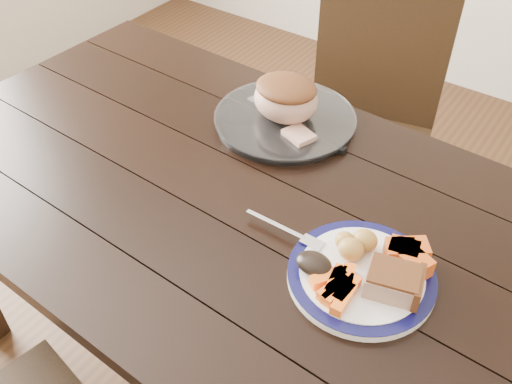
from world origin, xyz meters
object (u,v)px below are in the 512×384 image
Objects in this scene: roast_joint at (286,100)px; carving_knife at (312,135)px; dining_table at (233,220)px; fork at (289,232)px; dinner_plate at (361,276)px; pork_slice at (393,282)px; chair_far at (366,117)px; serving_platter at (285,120)px.

carving_knife is (0.09, -0.01, -0.06)m from roast_joint.
fork is (0.18, -0.05, 0.11)m from dining_table.
dinner_plate is 1.69× the size of roast_joint.
carving_knife is at bearing 137.48° from pork_slice.
dining_table is 0.37m from dinner_plate.
roast_joint is at bearing 139.05° from dinner_plate.
roast_joint is (-0.04, 0.28, 0.16)m from dining_table.
chair_far reaches higher than dinner_plate.
fork is at bearing -15.49° from dining_table.
roast_joint is (-0.23, 0.33, 0.05)m from fork.
dining_table is 0.75m from chair_far.
fork is at bearing -55.60° from serving_platter.
dining_table is 5.09× the size of carving_knife.
pork_slice reaches higher than fork.
dining_table is 0.33m from roast_joint.
fork is at bearing -55.60° from roast_joint.
chair_far reaches higher than serving_platter.
chair_far is 2.92× the size of carving_knife.
pork_slice is 0.23m from fork.
fork reaches higher than dinner_plate.
serving_platter is at bearing 0.00° from roast_joint.
carving_knife is (0.04, 0.27, 0.10)m from dining_table.
dinner_plate is 1.56× the size of fork.
pork_slice is 0.30× the size of carving_knife.
carving_knife is (0.09, -0.01, -0.00)m from serving_platter.
pork_slice is at bearing -4.76° from dinner_plate.
carving_knife is (-0.14, 0.32, -0.01)m from fork.
chair_far reaches higher than fork.
pork_slice is 0.58× the size of roast_joint.
dinner_plate is 0.80× the size of serving_platter.
dinner_plate is 0.52m from serving_platter.
dining_table is 9.15× the size of fork.
dining_table is at bearing 170.99° from pork_slice.
pork_slice is (0.45, -0.35, 0.03)m from serving_platter.
roast_joint is (-0.00, 0.00, 0.06)m from serving_platter.
fork reaches higher than dining_table.
chair_far is 9.86× the size of pork_slice.
fork is 0.35m from carving_knife.
serving_platter is at bearing 98.88° from dining_table.
dinner_plate is at bearing -3.70° from fork.
carving_knife is at bearing 113.01° from fork.
dinner_plate is at bearing -40.95° from roast_joint.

